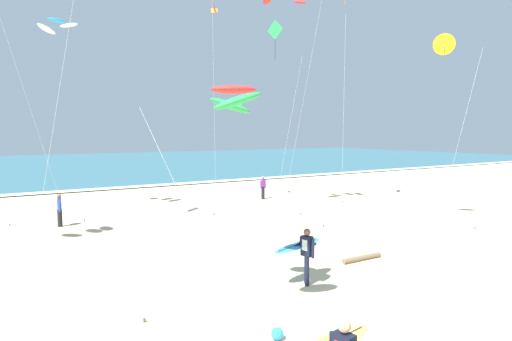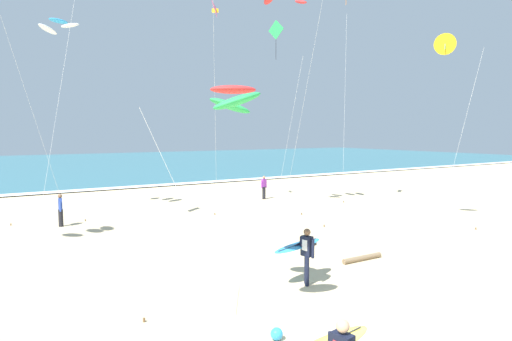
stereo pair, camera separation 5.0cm
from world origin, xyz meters
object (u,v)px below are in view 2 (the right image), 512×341
Objects in this scene: surfer_lead at (303,249)px; beach_ball at (277,334)px; kite_delta_rose_distant at (215,9)px; kite_delta_golden_close at (445,45)px; kite_arc_cobalt_outer at (58,26)px; bystander_blue_top at (61,210)px; kite_arc_scarlet_near at (233,99)px; bystander_purple_top at (264,187)px; kite_diamond_emerald_mid at (277,39)px; driftwood_log at (362,258)px.

surfer_lead reaches higher than beach_ball.
kite_delta_rose_distant is 13.18m from kite_delta_golden_close.
kite_arc_cobalt_outer is 9.94m from bystander_blue_top.
surfer_lead is 0.22× the size of kite_delta_golden_close.
kite_delta_rose_distant reaches higher than kite_arc_scarlet_near.
kite_delta_golden_close reaches higher than bystander_purple_top.
bystander_blue_top is at bearing -101.85° from kite_arc_cobalt_outer.
bystander_purple_top is 20.24m from beach_ball.
kite_delta_golden_close is 19.67m from kite_arc_cobalt_outer.
kite_diamond_emerald_mid is at bearing 55.65° from beach_ball.
bystander_purple_top is at bearing 55.03° from kite_arc_scarlet_near.
bystander_blue_top is at bearing 147.99° from kite_delta_golden_close.
kite_diamond_emerald_mid is at bearing -10.37° from bystander_blue_top.
kite_arc_cobalt_outer reaches higher than bystander_blue_top.
kite_arc_scarlet_near is 0.45× the size of kite_delta_rose_distant.
driftwood_log is (6.15, 1.73, -5.25)m from kite_arc_scarlet_near.
kite_diamond_emerald_mid is at bearing 59.37° from surfer_lead.
kite_diamond_emerald_mid is (9.08, 11.42, 4.42)m from kite_arc_scarlet_near.
bystander_purple_top is at bearing 101.60° from kite_delta_golden_close.
kite_arc_scarlet_near is 15.24m from kite_diamond_emerald_mid.
kite_arc_scarlet_near reaches higher than beach_ball.
bystander_blue_top reaches higher than driftwood_log.
kite_delta_rose_distant is 8.76m from kite_arc_cobalt_outer.
surfer_lead is 1.27× the size of bystander_blue_top.
kite_arc_scarlet_near is at bearing -80.96° from bystander_blue_top.
kite_delta_rose_distant is at bearing 67.69° from beach_ball.
bystander_purple_top is 0.91× the size of driftwood_log.
kite_delta_golden_close is 32.60× the size of beach_ball.
kite_diamond_emerald_mid is at bearing 51.50° from kite_arc_scarlet_near.
kite_arc_cobalt_outer is at bearing 95.29° from beach_ball.
kite_arc_scarlet_near is at bearing -84.91° from kite_arc_cobalt_outer.
kite_delta_rose_distant is (-2.14, 3.43, 2.09)m from kite_diamond_emerald_mid.
bystander_purple_top is at bearing 9.26° from bystander_blue_top.
kite_delta_golden_close is (13.33, 3.80, 3.24)m from kite_arc_scarlet_near.
kite_delta_rose_distant is at bearing -169.25° from bystander_purple_top.
kite_delta_rose_distant is at bearing 121.95° from kite_diamond_emerald_mid.
kite_arc_cobalt_outer is (-8.42, 1.78, -1.64)m from kite_delta_rose_distant.
kite_delta_golden_close is at bearing -40.90° from kite_arc_cobalt_outer.
kite_delta_rose_distant reaches higher than kite_diamond_emerald_mid.
kite_arc_scarlet_near is at bearing -124.97° from bystander_purple_top.
kite_arc_cobalt_outer is 37.73× the size of beach_ball.
beach_ball is (-13.13, -5.37, -8.44)m from kite_delta_golden_close.
driftwood_log is (5.95, 3.30, -0.05)m from beach_ball.
bystander_blue_top is (-0.66, -3.16, -9.41)m from kite_arc_cobalt_outer.
kite_delta_rose_distant is at bearing -11.95° from kite_arc_cobalt_outer.
bystander_blue_top is (-5.06, 12.46, -0.23)m from surfer_lead.
kite_delta_rose_distant reaches higher than surfer_lead.
kite_diamond_emerald_mid is at bearing -26.27° from kite_arc_cobalt_outer.
kite_arc_scarlet_near is 3.56× the size of bystander_purple_top.
driftwood_log is at bearing -93.44° from kite_delta_rose_distant.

